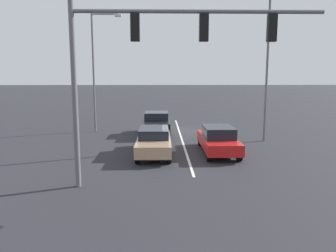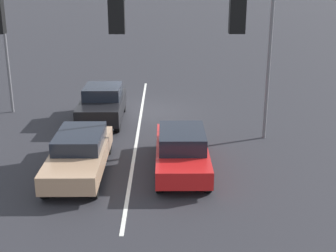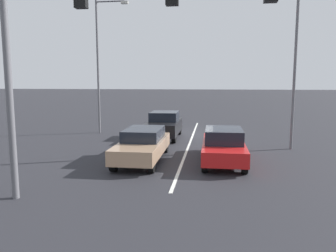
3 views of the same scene
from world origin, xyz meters
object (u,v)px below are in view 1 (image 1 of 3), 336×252
object	(u,v)px
car_black_midlane_second	(156,123)
car_tan_midlane_front	(154,141)
street_lamp_right_shoulder	(96,64)
car_red_leftlane_front	(218,139)
street_lamp_left_shoulder	(264,59)
traffic_signal_gantry	(153,50)

from	to	relation	value
car_black_midlane_second	car_tan_midlane_front	bearing A→B (deg)	89.43
street_lamp_right_shoulder	car_tan_midlane_front	bearing A→B (deg)	120.75
car_tan_midlane_front	street_lamp_right_shoulder	size ratio (longest dim) A/B	0.55
car_tan_midlane_front	car_red_leftlane_front	xyz separation A→B (m)	(-3.44, -0.25, 0.01)
car_black_midlane_second	street_lamp_left_shoulder	size ratio (longest dim) A/B	0.46
car_red_leftlane_front	traffic_signal_gantry	size ratio (longest dim) A/B	0.52
car_red_leftlane_front	street_lamp_left_shoulder	distance (m)	6.33
car_red_leftlane_front	street_lamp_right_shoulder	distance (m)	11.17
car_red_leftlane_front	car_tan_midlane_front	bearing A→B (deg)	4.23
street_lamp_right_shoulder	street_lamp_left_shoulder	xyz separation A→B (m)	(-10.96, 3.77, 0.22)
traffic_signal_gantry	street_lamp_left_shoulder	distance (m)	10.71
street_lamp_left_shoulder	car_black_midlane_second	bearing A→B (deg)	-19.48
street_lamp_left_shoulder	traffic_signal_gantry	bearing A→B (deg)	51.93
car_red_leftlane_front	street_lamp_left_shoulder	xyz separation A→B (m)	(-3.26, -3.15, 4.41)
car_black_midlane_second	street_lamp_left_shoulder	bearing A→B (deg)	160.52
car_black_midlane_second	street_lamp_right_shoulder	distance (m)	6.14
street_lamp_right_shoulder	car_black_midlane_second	bearing A→B (deg)	161.83
car_tan_midlane_front	car_black_midlane_second	bearing A→B (deg)	-90.57
traffic_signal_gantry	car_black_midlane_second	bearing A→B (deg)	-89.81
car_tan_midlane_front	street_lamp_left_shoulder	size ratio (longest dim) A/B	0.52
car_red_leftlane_front	traffic_signal_gantry	distance (m)	7.58
car_tan_midlane_front	street_lamp_left_shoulder	distance (m)	8.72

